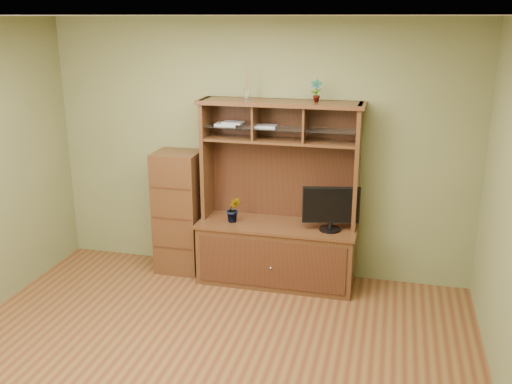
% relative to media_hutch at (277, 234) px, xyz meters
% --- Properties ---
extents(room, '(4.54, 4.04, 2.74)m').
position_rel_media_hutch_xyz_m(room, '(-0.27, -1.73, 0.83)').
color(room, '#592E19').
rests_on(room, ground).
extents(media_hutch, '(1.66, 0.61, 1.90)m').
position_rel_media_hutch_xyz_m(media_hutch, '(0.00, 0.00, 0.00)').
color(media_hutch, '#402012').
rests_on(media_hutch, room).
extents(monitor, '(0.56, 0.22, 0.45)m').
position_rel_media_hutch_xyz_m(monitor, '(0.55, -0.08, 0.36)').
color(monitor, black).
rests_on(monitor, media_hutch).
extents(orchid_plant, '(0.17, 0.15, 0.28)m').
position_rel_media_hutch_xyz_m(orchid_plant, '(-0.45, -0.08, 0.27)').
color(orchid_plant, '#255C1F').
rests_on(orchid_plant, media_hutch).
extents(top_plant, '(0.12, 0.08, 0.22)m').
position_rel_media_hutch_xyz_m(top_plant, '(0.35, 0.08, 1.49)').
color(top_plant, '#365F21').
rests_on(top_plant, media_hutch).
extents(reed_diffuser, '(0.06, 0.06, 0.32)m').
position_rel_media_hutch_xyz_m(reed_diffuser, '(-0.34, 0.08, 1.50)').
color(reed_diffuser, silver).
rests_on(reed_diffuser, media_hutch).
extents(magazines, '(0.63, 0.18, 0.04)m').
position_rel_media_hutch_xyz_m(magazines, '(-0.40, 0.08, 1.13)').
color(magazines, '#B7B7BC').
rests_on(magazines, media_hutch).
extents(side_cabinet, '(0.47, 0.43, 1.33)m').
position_rel_media_hutch_xyz_m(side_cabinet, '(-1.10, 0.04, 0.14)').
color(side_cabinet, '#402012').
rests_on(side_cabinet, room).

